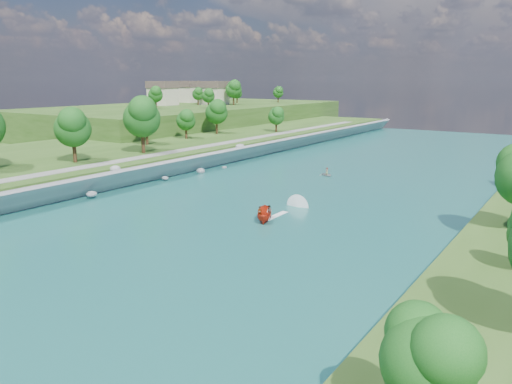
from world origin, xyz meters
The scene contains 11 objects.
ground centered at (0.00, 0.00, 0.00)m, with size 260.00×260.00×0.00m, color #2D5119.
river_water centered at (0.00, 20.00, 0.05)m, with size 55.00×240.00×0.10m, color #18555B.
berm_west centered at (-50.00, 20.00, 1.75)m, with size 45.00×240.00×3.50m, color #2D5119.
ridge_west centered at (-82.50, 95.00, 4.50)m, with size 60.00×120.00×9.00m, color #2D5119.
riprap_bank centered at (-25.86, 19.18, 1.81)m, with size 4.30×236.00×4.25m.
riverside_path centered at (-32.50, 20.00, 3.55)m, with size 3.00×200.00×0.10m, color gray.
ridge_houses centered at (-88.67, 100.00, 13.31)m, with size 29.50×29.50×8.40m.
trees_west centered at (-41.15, 6.30, 9.19)m, with size 17.53×148.42×13.84m.
trees_ridge centered at (-71.96, 98.69, 13.26)m, with size 20.95×63.36×10.39m.
motorboat centered at (4.31, 10.06, 0.90)m, with size 3.77×19.28×2.06m.
raft centered at (-2.58, 41.54, 0.46)m, with size 3.61×3.45×1.60m.
Camera 1 is at (38.22, -43.52, 18.14)m, focal length 35.00 mm.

